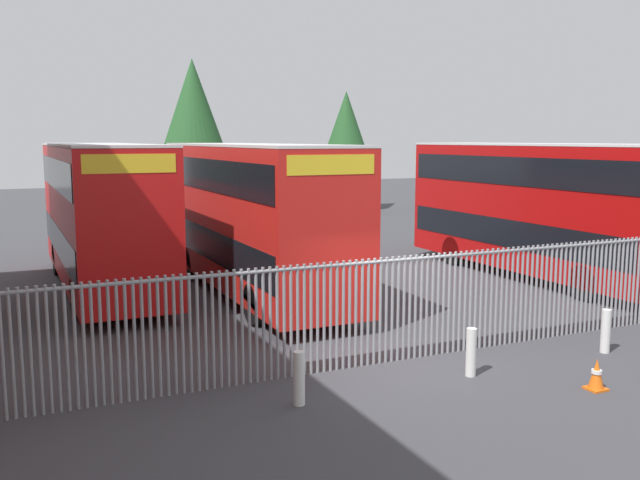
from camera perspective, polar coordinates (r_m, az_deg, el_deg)
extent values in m
plane|color=#3D3D42|center=(21.78, -4.41, -3.83)|extent=(100.00, 100.00, 0.00)
cylinder|color=gray|center=(12.48, -24.57, -8.59)|extent=(0.06, 0.06, 2.20)
cylinder|color=gray|center=(12.48, -23.92, -8.55)|extent=(0.06, 0.06, 2.20)
cylinder|color=gray|center=(12.48, -23.27, -8.51)|extent=(0.06, 0.06, 2.20)
cylinder|color=gray|center=(12.48, -22.62, -8.47)|extent=(0.06, 0.06, 2.20)
cylinder|color=gray|center=(12.49, -21.97, -8.43)|extent=(0.06, 0.06, 2.20)
cylinder|color=gray|center=(12.49, -21.33, -8.38)|extent=(0.06, 0.06, 2.20)
cylinder|color=gray|center=(12.50, -20.68, -8.34)|extent=(0.06, 0.06, 2.20)
cylinder|color=gray|center=(12.51, -20.04, -8.30)|extent=(0.06, 0.06, 2.20)
cylinder|color=gray|center=(12.52, -19.39, -8.25)|extent=(0.06, 0.06, 2.20)
cylinder|color=gray|center=(12.53, -18.75, -8.20)|extent=(0.06, 0.06, 2.20)
cylinder|color=gray|center=(12.55, -18.11, -8.16)|extent=(0.06, 0.06, 2.20)
cylinder|color=gray|center=(12.56, -17.47, -8.11)|extent=(0.06, 0.06, 2.20)
cylinder|color=gray|center=(12.58, -16.83, -8.06)|extent=(0.06, 0.06, 2.20)
cylinder|color=gray|center=(12.59, -16.20, -8.01)|extent=(0.06, 0.06, 2.20)
cylinder|color=gray|center=(12.61, -15.56, -7.96)|extent=(0.06, 0.06, 2.20)
cylinder|color=gray|center=(12.64, -14.93, -7.90)|extent=(0.06, 0.06, 2.20)
cylinder|color=gray|center=(12.66, -14.30, -7.85)|extent=(0.06, 0.06, 2.20)
cylinder|color=gray|center=(12.68, -13.67, -7.80)|extent=(0.06, 0.06, 2.20)
cylinder|color=gray|center=(12.71, -13.05, -7.74)|extent=(0.06, 0.06, 2.20)
cylinder|color=gray|center=(12.73, -12.43, -7.69)|extent=(0.06, 0.06, 2.20)
cylinder|color=gray|center=(12.76, -11.81, -7.63)|extent=(0.06, 0.06, 2.20)
cylinder|color=gray|center=(12.79, -11.19, -7.58)|extent=(0.06, 0.06, 2.20)
cylinder|color=gray|center=(12.82, -10.58, -7.52)|extent=(0.06, 0.06, 2.20)
cylinder|color=gray|center=(12.86, -9.97, -7.47)|extent=(0.06, 0.06, 2.20)
cylinder|color=gray|center=(12.89, -9.37, -7.41)|extent=(0.06, 0.06, 2.20)
cylinder|color=gray|center=(12.93, -8.76, -7.35)|extent=(0.06, 0.06, 2.20)
cylinder|color=gray|center=(12.96, -8.16, -7.29)|extent=(0.06, 0.06, 2.20)
cylinder|color=gray|center=(13.00, -7.57, -7.23)|extent=(0.06, 0.06, 2.20)
cylinder|color=gray|center=(13.04, -6.98, -7.17)|extent=(0.06, 0.06, 2.20)
cylinder|color=gray|center=(13.08, -6.39, -7.11)|extent=(0.06, 0.06, 2.20)
cylinder|color=gray|center=(13.13, -5.81, -7.05)|extent=(0.06, 0.06, 2.20)
cylinder|color=gray|center=(13.17, -5.23, -6.99)|extent=(0.06, 0.06, 2.20)
cylinder|color=gray|center=(13.22, -4.65, -6.93)|extent=(0.06, 0.06, 2.20)
cylinder|color=gray|center=(13.26, -4.08, -6.87)|extent=(0.06, 0.06, 2.20)
cylinder|color=gray|center=(13.31, -3.51, -6.81)|extent=(0.06, 0.06, 2.20)
cylinder|color=gray|center=(13.36, -2.95, -6.75)|extent=(0.06, 0.06, 2.20)
cylinder|color=gray|center=(13.41, -2.39, -6.68)|extent=(0.06, 0.06, 2.20)
cylinder|color=gray|center=(13.46, -1.83, -6.62)|extent=(0.06, 0.06, 2.20)
cylinder|color=gray|center=(13.52, -1.28, -6.56)|extent=(0.06, 0.06, 2.20)
cylinder|color=gray|center=(13.57, -0.74, -6.50)|extent=(0.06, 0.06, 2.20)
cylinder|color=gray|center=(13.62, -0.20, -6.44)|extent=(0.06, 0.06, 2.20)
cylinder|color=gray|center=(13.68, 0.34, -6.37)|extent=(0.06, 0.06, 2.20)
cylinder|color=gray|center=(13.74, 0.87, -6.31)|extent=(0.06, 0.06, 2.20)
cylinder|color=gray|center=(13.80, 1.40, -6.25)|extent=(0.06, 0.06, 2.20)
cylinder|color=gray|center=(13.86, 1.92, -6.19)|extent=(0.06, 0.06, 2.20)
cylinder|color=gray|center=(13.92, 2.44, -6.13)|extent=(0.06, 0.06, 2.20)
cylinder|color=gray|center=(13.98, 2.95, -6.06)|extent=(0.06, 0.06, 2.20)
cylinder|color=gray|center=(14.05, 3.46, -6.00)|extent=(0.06, 0.06, 2.20)
cylinder|color=gray|center=(14.11, 3.96, -5.94)|extent=(0.06, 0.06, 2.20)
cylinder|color=gray|center=(14.18, 4.46, -5.88)|extent=(0.06, 0.06, 2.20)
cylinder|color=gray|center=(14.24, 4.96, -5.82)|extent=(0.06, 0.06, 2.20)
cylinder|color=gray|center=(14.31, 5.45, -5.75)|extent=(0.06, 0.06, 2.20)
cylinder|color=gray|center=(14.38, 5.93, -5.69)|extent=(0.06, 0.06, 2.20)
cylinder|color=gray|center=(14.45, 6.41, -5.63)|extent=(0.06, 0.06, 2.20)
cylinder|color=gray|center=(14.52, 6.89, -5.57)|extent=(0.06, 0.06, 2.20)
cylinder|color=gray|center=(14.59, 7.36, -5.51)|extent=(0.06, 0.06, 2.20)
cylinder|color=gray|center=(14.67, 7.82, -5.45)|extent=(0.06, 0.06, 2.20)
cylinder|color=gray|center=(14.74, 8.28, -5.39)|extent=(0.06, 0.06, 2.20)
cylinder|color=gray|center=(14.82, 8.74, -5.33)|extent=(0.06, 0.06, 2.20)
cylinder|color=gray|center=(14.89, 9.19, -5.27)|extent=(0.06, 0.06, 2.20)
cylinder|color=gray|center=(14.97, 9.64, -5.21)|extent=(0.06, 0.06, 2.20)
cylinder|color=gray|center=(15.05, 10.08, -5.15)|extent=(0.06, 0.06, 2.20)
cylinder|color=gray|center=(15.12, 10.52, -5.09)|extent=(0.06, 0.06, 2.20)
cylinder|color=gray|center=(15.20, 10.95, -5.03)|extent=(0.06, 0.06, 2.20)
cylinder|color=gray|center=(15.28, 11.38, -4.97)|extent=(0.06, 0.06, 2.20)
cylinder|color=gray|center=(15.37, 11.80, -4.92)|extent=(0.06, 0.06, 2.20)
cylinder|color=gray|center=(15.45, 12.22, -4.86)|extent=(0.06, 0.06, 2.20)
cylinder|color=gray|center=(15.53, 12.64, -4.80)|extent=(0.06, 0.06, 2.20)
cylinder|color=gray|center=(15.61, 13.05, -4.75)|extent=(0.06, 0.06, 2.20)
cylinder|color=gray|center=(15.70, 13.45, -4.69)|extent=(0.06, 0.06, 2.20)
cylinder|color=gray|center=(15.78, 13.85, -4.63)|extent=(0.06, 0.06, 2.20)
cylinder|color=gray|center=(15.87, 14.25, -4.58)|extent=(0.06, 0.06, 2.20)
cylinder|color=gray|center=(15.96, 14.64, -4.52)|extent=(0.06, 0.06, 2.20)
cylinder|color=gray|center=(16.04, 15.03, -4.47)|extent=(0.06, 0.06, 2.20)
cylinder|color=gray|center=(16.13, 15.41, -4.41)|extent=(0.06, 0.06, 2.20)
cylinder|color=gray|center=(16.22, 15.79, -4.36)|extent=(0.06, 0.06, 2.20)
cylinder|color=gray|center=(16.31, 16.17, -4.31)|extent=(0.06, 0.06, 2.20)
cylinder|color=gray|center=(16.40, 16.54, -4.25)|extent=(0.06, 0.06, 2.20)
cylinder|color=gray|center=(16.49, 16.91, -4.20)|extent=(0.06, 0.06, 2.20)
cylinder|color=gray|center=(16.58, 17.27, -4.15)|extent=(0.06, 0.06, 2.20)
cylinder|color=gray|center=(16.68, 17.63, -4.09)|extent=(0.06, 0.06, 2.20)
cylinder|color=gray|center=(16.77, 17.99, -4.04)|extent=(0.06, 0.06, 2.20)
cylinder|color=gray|center=(16.86, 18.34, -3.99)|extent=(0.06, 0.06, 2.20)
cylinder|color=gray|center=(16.96, 18.68, -3.94)|extent=(0.06, 0.06, 2.20)
cylinder|color=gray|center=(17.05, 19.03, -3.89)|extent=(0.06, 0.06, 2.20)
cylinder|color=gray|center=(17.15, 19.37, -3.84)|extent=(0.06, 0.06, 2.20)
cylinder|color=gray|center=(17.24, 19.70, -3.79)|extent=(0.06, 0.06, 2.20)
cylinder|color=gray|center=(17.34, 20.03, -3.74)|extent=(0.06, 0.06, 2.20)
cylinder|color=gray|center=(17.44, 20.36, -3.69)|extent=(0.06, 0.06, 2.20)
cylinder|color=gray|center=(17.54, 20.68, -3.65)|extent=(0.06, 0.06, 2.20)
cylinder|color=gray|center=(17.64, 21.01, -3.60)|extent=(0.06, 0.06, 2.20)
cylinder|color=gray|center=(17.73, 21.32, -3.55)|extent=(0.06, 0.06, 2.20)
cylinder|color=gray|center=(17.83, 21.64, -3.50)|extent=(0.06, 0.06, 2.20)
cylinder|color=gray|center=(17.93, 21.95, -3.46)|extent=(0.06, 0.06, 2.20)
cylinder|color=gray|center=(18.04, 22.25, -3.41)|extent=(0.06, 0.06, 2.20)
cylinder|color=gray|center=(18.14, 22.56, -3.37)|extent=(0.06, 0.06, 2.20)
cylinder|color=gray|center=(18.24, 22.85, -3.32)|extent=(0.06, 0.06, 2.20)
cylinder|color=gray|center=(18.34, 23.15, -3.28)|extent=(0.06, 0.06, 2.20)
cylinder|color=gray|center=(18.44, 23.44, -3.23)|extent=(0.06, 0.06, 2.20)
cylinder|color=gray|center=(18.55, 23.73, -3.19)|extent=(0.06, 0.06, 2.20)
cylinder|color=gray|center=(18.65, 24.02, -3.14)|extent=(0.06, 0.06, 2.20)
cylinder|color=gray|center=(18.75, 24.30, -3.10)|extent=(0.06, 0.06, 2.20)
cylinder|color=gray|center=(18.86, 24.58, -3.06)|extent=(0.06, 0.06, 2.20)
cylinder|color=gray|center=(14.21, 6.24, -1.67)|extent=(16.09, 0.07, 0.07)
cube|color=#B70C0C|center=(24.01, 17.28, 2.62)|extent=(2.50, 10.80, 4.00)
cube|color=black|center=(24.10, 17.20, 0.73)|extent=(2.54, 10.37, 0.90)
cube|color=black|center=(23.93, 17.40, 5.48)|extent=(2.54, 10.37, 0.90)
cube|color=silver|center=(23.91, 17.49, 7.47)|extent=(2.50, 10.80, 0.08)
cylinder|color=black|center=(21.12, 20.90, -3.30)|extent=(0.30, 1.04, 1.04)
cylinder|color=black|center=(25.85, 10.89, -0.87)|extent=(0.30, 1.04, 1.04)
cylinder|color=black|center=(27.18, 14.67, -0.55)|extent=(0.30, 1.04, 1.04)
cube|color=red|center=(22.07, -17.48, 2.15)|extent=(2.50, 10.80, 4.00)
cube|color=black|center=(22.17, -17.39, 0.09)|extent=(2.54, 10.37, 0.90)
cube|color=black|center=(21.99, -17.61, 5.26)|extent=(2.54, 10.37, 0.90)
cube|color=yellow|center=(16.68, -15.35, 6.06)|extent=(2.12, 0.12, 0.44)
cube|color=silver|center=(21.96, -17.71, 7.42)|extent=(2.50, 10.80, 0.08)
cylinder|color=black|center=(18.95, -19.24, -4.50)|extent=(0.30, 1.04, 1.04)
cylinder|color=black|center=(19.27, -12.71, -4.04)|extent=(0.30, 1.04, 1.04)
cylinder|color=black|center=(25.14, -20.65, -1.51)|extent=(0.30, 1.04, 1.04)
cylinder|color=black|center=(25.38, -15.70, -1.20)|extent=(0.30, 1.04, 1.04)
cube|color=red|center=(20.47, -5.61, 2.04)|extent=(2.50, 10.80, 4.00)
cube|color=black|center=(20.57, -5.58, -0.18)|extent=(2.54, 10.37, 0.90)
cube|color=black|center=(20.38, -5.66, 5.39)|extent=(2.54, 10.37, 0.90)
cube|color=yellow|center=(15.40, 0.88, 6.19)|extent=(2.12, 0.12, 0.44)
cube|color=silver|center=(20.35, -5.69, 7.73)|extent=(2.50, 10.80, 0.08)
cylinder|color=black|center=(17.31, -5.33, -5.26)|extent=(0.30, 1.04, 1.04)
cylinder|color=black|center=(18.13, 1.26, -4.60)|extent=(0.30, 1.04, 1.04)
cylinder|color=black|center=(23.24, -10.52, -1.88)|extent=(0.30, 1.04, 1.04)
cylinder|color=black|center=(23.86, -5.39, -1.51)|extent=(0.30, 1.04, 1.04)
cylinder|color=silver|center=(12.22, -1.72, -11.26)|extent=(0.20, 0.20, 0.95)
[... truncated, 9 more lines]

